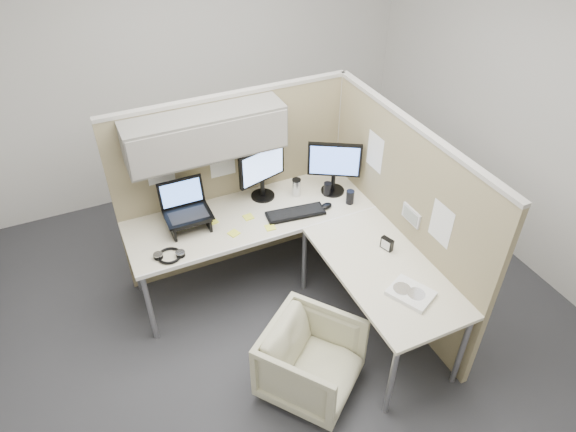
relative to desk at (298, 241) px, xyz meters
name	(u,v)px	position (x,y,z in m)	size (l,w,h in m)	color
ground	(290,317)	(-0.12, -0.13, -0.69)	(4.50, 4.50, 0.00)	#2E2E32
partition_back	(222,161)	(-0.34, 0.70, 0.41)	(2.00, 0.36, 1.63)	#968862
partition_right	(398,216)	(0.78, -0.19, 0.13)	(0.07, 2.03, 1.63)	#968862
desk	(298,241)	(0.00, 0.00, 0.00)	(2.00, 1.98, 0.73)	beige
office_chair	(312,358)	(-0.26, -0.78, -0.37)	(0.61, 0.57, 0.63)	beige
monitor_left	(262,169)	(-0.04, 0.60, 0.32)	(0.43, 0.20, 0.47)	black
monitor_right	(334,164)	(0.53, 0.42, 0.32)	(0.40, 0.25, 0.47)	black
laptop_station	(187,212)	(-0.72, 0.47, 0.18)	(0.35, 0.30, 0.37)	black
keyboard	(296,213)	(0.10, 0.26, 0.05)	(0.47, 0.16, 0.02)	black
mouse	(326,206)	(0.37, 0.23, 0.06)	(0.11, 0.07, 0.04)	black
travel_mug	(296,187)	(0.22, 0.50, 0.12)	(0.07, 0.07, 0.16)	silver
soda_can_green	(350,197)	(0.58, 0.21, 0.10)	(0.07, 0.07, 0.12)	black
soda_can_silver	(327,189)	(0.46, 0.39, 0.10)	(0.07, 0.07, 0.12)	black
sticky_note_a	(234,233)	(-0.43, 0.24, 0.05)	(0.08, 0.08, 0.01)	#F0F440
sticky_note_b	(270,227)	(-0.15, 0.19, 0.05)	(0.08, 0.08, 0.01)	#F0F440
sticky_note_d	(248,217)	(-0.26, 0.38, 0.05)	(0.08, 0.08, 0.01)	#F0F440
sticky_note_c	(212,222)	(-0.54, 0.44, 0.05)	(0.08, 0.08, 0.01)	#F0F440
headphones	(169,255)	(-0.95, 0.18, 0.06)	(0.23, 0.23, 0.03)	black
paper_stack	(411,293)	(0.43, -0.86, 0.06)	(0.32, 0.35, 0.03)	white
desk_clock	(387,244)	(0.54, -0.40, 0.09)	(0.07, 0.10, 0.10)	black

